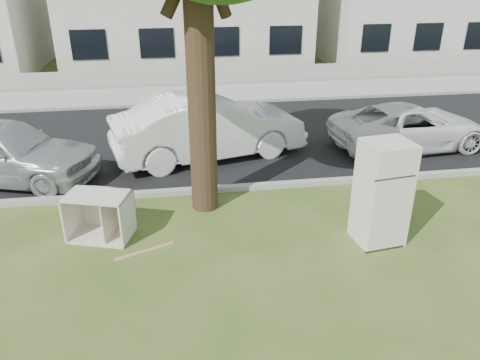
{
  "coord_description": "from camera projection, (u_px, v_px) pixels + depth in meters",
  "views": [
    {
      "loc": [
        -0.99,
        -6.87,
        4.63
      ],
      "look_at": [
        0.15,
        0.6,
        1.12
      ],
      "focal_mm": 35.0,
      "sensor_mm": 36.0,
      "label": 1
    }
  ],
  "objects": [
    {
      "name": "car_left",
      "position": [
        2.0,
        151.0,
        10.68
      ],
      "size": [
        4.66,
        2.98,
        1.48
      ],
      "primitive_type": "imported",
      "rotation": [
        0.0,
        0.0,
        1.26
      ],
      "color": "#9C9EA3",
      "rests_on": "ground"
    },
    {
      "name": "road",
      "position": [
        207.0,
        138.0,
        13.62
      ],
      "size": [
        120.0,
        7.0,
        0.01
      ],
      "primitive_type": "cube",
      "color": "black",
      "rests_on": "ground"
    },
    {
      "name": "fridge",
      "position": [
        382.0,
        193.0,
        8.23
      ],
      "size": [
        0.88,
        0.83,
        1.91
      ],
      "primitive_type": "cube",
      "rotation": [
        0.0,
        0.0,
        0.14
      ],
      "color": "beige",
      "rests_on": "ground"
    },
    {
      "name": "plank_a",
      "position": [
        145.0,
        251.0,
        8.25
      ],
      "size": [
        1.04,
        0.49,
        0.02
      ],
      "primitive_type": "cube",
      "rotation": [
        0.0,
        0.0,
        0.38
      ],
      "color": "#A78350",
      "rests_on": "ground"
    },
    {
      "name": "ground",
      "position": [
        237.0,
        252.0,
        8.25
      ],
      "size": [
        120.0,
        120.0,
        0.0
      ],
      "primitive_type": "plane",
      "color": "#324819"
    },
    {
      "name": "kerb_near",
      "position": [
        221.0,
        191.0,
        10.44
      ],
      "size": [
        120.0,
        0.18,
        0.12
      ],
      "primitive_type": "cube",
      "color": "gray",
      "rests_on": "ground"
    },
    {
      "name": "kerb_far",
      "position": [
        198.0,
        105.0,
        16.8
      ],
      "size": [
        120.0,
        0.18,
        0.12
      ],
      "primitive_type": "cube",
      "color": "gray",
      "rests_on": "ground"
    },
    {
      "name": "car_right",
      "position": [
        410.0,
        126.0,
        12.68
      ],
      "size": [
        4.5,
        2.39,
        1.2
      ],
      "primitive_type": "imported",
      "rotation": [
        0.0,
        0.0,
        1.66
      ],
      "color": "white",
      "rests_on": "ground"
    },
    {
      "name": "sidewalk",
      "position": [
        195.0,
        94.0,
        18.1
      ],
      "size": [
        120.0,
        2.8,
        0.01
      ],
      "primitive_type": "cube",
      "color": "gray",
      "rests_on": "ground"
    },
    {
      "name": "low_wall",
      "position": [
        193.0,
        77.0,
        19.39
      ],
      "size": [
        120.0,
        0.15,
        0.7
      ],
      "primitive_type": "cube",
      "color": "gray",
      "rests_on": "ground"
    },
    {
      "name": "plank_b",
      "position": [
        88.0,
        234.0,
        8.77
      ],
      "size": [
        0.86,
        0.38,
        0.02
      ],
      "primitive_type": "cube",
      "rotation": [
        0.0,
        0.0,
        -0.34
      ],
      "color": "#9F8653",
      "rests_on": "ground"
    },
    {
      "name": "cabinet",
      "position": [
        100.0,
        216.0,
        8.53
      ],
      "size": [
        1.28,
        1.01,
        0.87
      ],
      "primitive_type": "cube",
      "rotation": [
        0.0,
        0.0,
        -0.31
      ],
      "color": "silver",
      "rests_on": "ground"
    },
    {
      "name": "plank_c",
      "position": [
        106.0,
        230.0,
        8.89
      ],
      "size": [
        0.42,
        0.73,
        0.02
      ],
      "primitive_type": "cube",
      "rotation": [
        0.0,
        0.0,
        1.11
      ],
      "color": "tan",
      "rests_on": "ground"
    },
    {
      "name": "car_center",
      "position": [
        209.0,
        127.0,
        12.0
      ],
      "size": [
        5.19,
        2.86,
        1.62
      ],
      "primitive_type": "imported",
      "rotation": [
        0.0,
        0.0,
        1.82
      ],
      "color": "silver",
      "rests_on": "ground"
    }
  ]
}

